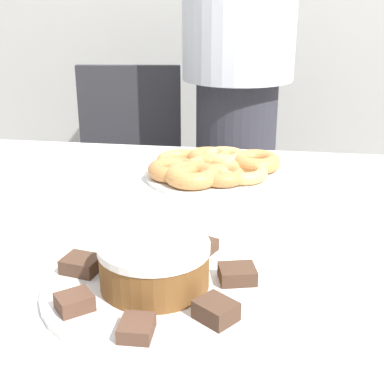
# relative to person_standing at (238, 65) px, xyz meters

# --- Properties ---
(table) EXTENTS (2.00, 1.04, 0.73)m
(table) POSITION_rel_person_standing_xyz_m (-0.03, -0.97, -0.25)
(table) COLOR silver
(table) RESTS_ON ground_plane
(person_standing) EXTENTS (0.40, 0.40, 1.74)m
(person_standing) POSITION_rel_person_standing_xyz_m (0.00, 0.00, 0.00)
(person_standing) COLOR #383842
(person_standing) RESTS_ON ground_plane
(office_chair_left) EXTENTS (0.49, 0.49, 0.90)m
(office_chair_left) POSITION_rel_person_standing_xyz_m (-0.40, -0.10, -0.49)
(office_chair_left) COLOR black
(office_chair_left) RESTS_ON ground_plane
(plate_cake) EXTENTS (0.34, 0.34, 0.01)m
(plate_cake) POSITION_rel_person_standing_xyz_m (-0.04, -1.25, -0.18)
(plate_cake) COLOR white
(plate_cake) RESTS_ON table
(plate_donuts) EXTENTS (0.34, 0.34, 0.01)m
(plate_donuts) POSITION_rel_person_standing_xyz_m (-0.01, -0.70, -0.18)
(plate_donuts) COLOR white
(plate_donuts) RESTS_ON table
(frosted_cake) EXTENTS (0.17, 0.17, 0.07)m
(frosted_cake) POSITION_rel_person_standing_xyz_m (-0.04, -1.25, -0.14)
(frosted_cake) COLOR brown
(frosted_cake) RESTS_ON plate_cake
(lamington_0) EXTENTS (0.06, 0.06, 0.02)m
(lamington_0) POSITION_rel_person_standing_xyz_m (-0.16, -1.22, -0.16)
(lamington_0) COLOR #513828
(lamington_0) RESTS_ON plate_cake
(lamington_1) EXTENTS (0.06, 0.06, 0.02)m
(lamington_1) POSITION_rel_person_standing_xyz_m (-0.14, -1.33, -0.16)
(lamington_1) COLOR brown
(lamington_1) RESTS_ON plate_cake
(lamington_2) EXTENTS (0.04, 0.05, 0.02)m
(lamington_2) POSITION_rel_person_standing_xyz_m (-0.04, -1.37, -0.16)
(lamington_2) COLOR brown
(lamington_2) RESTS_ON plate_cake
(lamington_3) EXTENTS (0.07, 0.07, 0.03)m
(lamington_3) POSITION_rel_person_standing_xyz_m (0.06, -1.32, -0.16)
(lamington_3) COLOR #513828
(lamington_3) RESTS_ON plate_cake
(lamington_4) EXTENTS (0.07, 0.06, 0.02)m
(lamington_4) POSITION_rel_person_standing_xyz_m (0.08, -1.22, -0.16)
(lamington_4) COLOR #513828
(lamington_4) RESTS_ON plate_cake
(lamington_5) EXTENTS (0.07, 0.07, 0.02)m
(lamington_5) POSITION_rel_person_standing_xyz_m (0.01, -1.13, -0.16)
(lamington_5) COLOR #513828
(lamington_5) RESTS_ON plate_cake
(lamington_6) EXTENTS (0.06, 0.06, 0.02)m
(lamington_6) POSITION_rel_person_standing_xyz_m (-0.10, -1.13, -0.16)
(lamington_6) COLOR brown
(lamington_6) RESTS_ON plate_cake
(donut_0) EXTENTS (0.13, 0.13, 0.03)m
(donut_0) POSITION_rel_person_standing_xyz_m (-0.01, -0.70, -0.16)
(donut_0) COLOR tan
(donut_0) RESTS_ON plate_donuts
(donut_1) EXTENTS (0.13, 0.13, 0.04)m
(donut_1) POSITION_rel_person_standing_xyz_m (-0.09, -0.67, -0.16)
(donut_1) COLOR tan
(donut_1) RESTS_ON plate_donuts
(donut_2) EXTENTS (0.12, 0.12, 0.04)m
(donut_2) POSITION_rel_person_standing_xyz_m (-0.10, -0.75, -0.15)
(donut_2) COLOR #C68447
(donut_2) RESTS_ON plate_donuts
(donut_3) EXTENTS (0.13, 0.13, 0.04)m
(donut_3) POSITION_rel_person_standing_xyz_m (-0.05, -0.79, -0.15)
(donut_3) COLOR #D18E4C
(donut_3) RESTS_ON plate_donuts
(donut_4) EXTENTS (0.11, 0.11, 0.03)m
(donut_4) POSITION_rel_person_standing_xyz_m (0.02, -0.77, -0.16)
(donut_4) COLOR #C68447
(donut_4) RESTS_ON plate_donuts
(donut_5) EXTENTS (0.13, 0.13, 0.03)m
(donut_5) POSITION_rel_person_standing_xyz_m (0.06, -0.74, -0.16)
(donut_5) COLOR #E5AD66
(donut_5) RESTS_ON plate_donuts
(donut_6) EXTENTS (0.12, 0.12, 0.04)m
(donut_6) POSITION_rel_person_standing_xyz_m (0.09, -0.66, -0.15)
(donut_6) COLOR #D18E4C
(donut_6) RESTS_ON plate_donuts
(donut_7) EXTENTS (0.12, 0.12, 0.04)m
(donut_7) POSITION_rel_person_standing_xyz_m (0.01, -0.64, -0.15)
(donut_7) COLOR #E5AD66
(donut_7) RESTS_ON plate_donuts
(donut_8) EXTENTS (0.11, 0.11, 0.04)m
(donut_8) POSITION_rel_person_standing_xyz_m (-0.03, -0.64, -0.15)
(donut_8) COLOR #D18E4C
(donut_8) RESTS_ON plate_donuts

